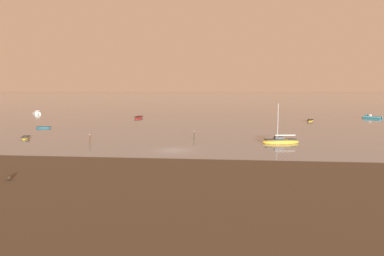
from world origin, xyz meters
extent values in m
plane|color=gray|center=(0.00, 0.00, 0.00)|extent=(800.00, 800.00, 0.00)
cube|color=#4C3D2D|center=(-7.82, -21.35, 0.07)|extent=(296.62, 29.13, 0.14)
sphere|color=#2D2116|center=(-13.78, -19.12, 0.39)|extent=(0.50, 0.50, 0.50)
cube|color=#197084|center=(47.53, 55.30, 0.22)|extent=(4.59, 4.52, 0.90)
cone|color=#197084|center=(45.82, 56.95, 0.22)|extent=(2.27, 2.28, 1.80)
cube|color=silver|center=(47.49, 55.34, 0.56)|extent=(4.69, 4.62, 0.10)
cube|color=silver|center=(47.03, 55.79, 0.92)|extent=(0.70, 0.71, 0.50)
cube|color=black|center=(49.13, 53.76, 0.36)|extent=(0.45, 0.45, 0.64)
ellipsoid|color=gold|center=(-27.82, 8.92, 0.13)|extent=(2.38, 3.80, 0.57)
cube|color=#33383F|center=(-27.82, 8.92, 0.37)|extent=(2.26, 3.52, 0.08)
cube|color=#33383F|center=(-27.82, 8.92, 0.28)|extent=(1.12, 0.59, 0.06)
ellipsoid|color=gold|center=(16.30, 8.29, 0.21)|extent=(6.31, 2.95, 1.05)
cube|color=#33383F|center=(16.30, 8.29, 0.63)|extent=(5.38, 2.60, 0.10)
cube|color=#33383F|center=(16.00, 8.23, 0.92)|extent=(1.63, 1.28, 0.38)
cylinder|color=#B7BABF|center=(15.76, 8.19, 3.61)|extent=(0.10, 0.10, 5.75)
cylinder|color=beige|center=(17.05, 8.42, 1.31)|extent=(3.32, 0.81, 0.21)
cube|color=white|center=(-53.23, 60.85, 0.20)|extent=(3.81, 4.17, 0.79)
cone|color=white|center=(-51.91, 59.22, 0.20)|extent=(2.02, 1.97, 1.58)
cube|color=silver|center=(-53.20, 60.82, 0.49)|extent=(3.89, 4.26, 0.09)
cube|color=silver|center=(-52.63, 60.11, 0.90)|extent=(1.58, 1.53, 0.61)
cube|color=#384751|center=(-52.33, 59.73, 0.94)|extent=(1.07, 0.92, 0.49)
cube|color=black|center=(-54.46, 62.38, 0.32)|extent=(0.40, 0.39, 0.56)
ellipsoid|color=gold|center=(28.71, 46.12, 0.14)|extent=(2.57, 4.08, 0.61)
cube|color=black|center=(28.71, 46.12, 0.40)|extent=(2.44, 3.78, 0.08)
cube|color=black|center=(28.71, 46.12, 0.30)|extent=(1.20, 0.64, 0.06)
ellipsoid|color=red|center=(-17.52, 50.30, 0.16)|extent=(2.00, 4.67, 0.72)
cube|color=black|center=(-17.52, 50.30, 0.47)|extent=(1.93, 4.30, 0.10)
cube|color=black|center=(-17.52, 50.30, 0.36)|extent=(1.42, 0.43, 0.07)
ellipsoid|color=#197084|center=(-32.43, 24.52, 0.11)|extent=(3.35, 1.67, 0.51)
cube|color=#33383F|center=(-32.43, 24.52, 0.33)|extent=(3.09, 1.60, 0.07)
cube|color=#33383F|center=(-32.43, 24.52, 0.25)|extent=(0.38, 1.01, 0.05)
cylinder|color=#3A3323|center=(1.83, 11.55, 0.62)|extent=(0.18, 0.18, 1.56)
cylinder|color=silver|center=(1.83, 11.55, 1.34)|extent=(0.22, 0.22, 0.08)
cylinder|color=#513323|center=(-14.55, 4.89, 0.69)|extent=(0.18, 0.18, 1.72)
cylinder|color=silver|center=(-14.55, 4.89, 1.49)|extent=(0.22, 0.22, 0.08)
camera|label=1|loc=(8.01, -54.02, 9.71)|focal=35.53mm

